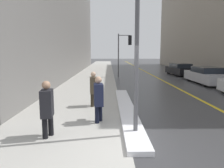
% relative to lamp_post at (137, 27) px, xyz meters
% --- Properties ---
extents(ground_plane, '(160.00, 160.00, 0.00)m').
position_rel_lamp_post_xyz_m(ground_plane, '(-0.22, -1.13, -2.99)').
color(ground_plane, '#38383A').
extents(sidewalk_slab, '(4.00, 80.00, 0.01)m').
position_rel_lamp_post_xyz_m(sidewalk_slab, '(-2.22, 13.87, -2.98)').
color(sidewalk_slab, '#B2AFA8').
rests_on(sidewalk_slab, ground).
extents(road_centre_stripe, '(0.16, 80.00, 0.00)m').
position_rel_lamp_post_xyz_m(road_centre_stripe, '(3.78, 13.87, -2.98)').
color(road_centre_stripe, gold).
rests_on(road_centre_stripe, ground).
extents(snow_bank_curb, '(0.62, 8.07, 0.13)m').
position_rel_lamp_post_xyz_m(snow_bank_curb, '(-0.04, 2.69, -2.92)').
color(snow_bank_curb, white).
rests_on(snow_bank_curb, ground).
extents(building_facade_right, '(6.00, 36.00, 14.67)m').
position_rel_lamp_post_xyz_m(building_facade_right, '(12.78, 20.87, 4.35)').
color(building_facade_right, gray).
rests_on(building_facade_right, ground).
extents(lamp_post, '(0.28, 0.28, 5.00)m').
position_rel_lamp_post_xyz_m(lamp_post, '(0.00, 0.00, 0.00)').
color(lamp_post, '#515156').
rests_on(lamp_post, ground).
extents(traffic_light_near, '(1.31, 0.37, 4.09)m').
position_rel_lamp_post_xyz_m(traffic_light_near, '(0.82, 15.05, -0.03)').
color(traffic_light_near, '#515156').
rests_on(traffic_light_near, ground).
extents(pedestrian_in_glasses, '(0.35, 0.54, 1.57)m').
position_rel_lamp_post_xyz_m(pedestrian_in_glasses, '(-2.43, -0.13, -2.11)').
color(pedestrian_in_glasses, black).
rests_on(pedestrian_in_glasses, ground).
extents(pedestrian_with_shoulder_bag, '(0.35, 0.73, 1.55)m').
position_rel_lamp_post_xyz_m(pedestrian_with_shoulder_bag, '(-1.09, 1.16, -2.13)').
color(pedestrian_with_shoulder_bag, black).
rests_on(pedestrian_with_shoulder_bag, ground).
extents(pedestrian_nearside, '(0.34, 0.52, 1.52)m').
position_rel_lamp_post_xyz_m(pedestrian_nearside, '(-1.42, 3.37, -2.14)').
color(pedestrian_nearside, '#2A241B').
rests_on(pedestrian_nearside, ground).
extents(parked_car_silver, '(1.80, 4.84, 1.26)m').
position_rel_lamp_post_xyz_m(parked_car_silver, '(6.66, 10.39, -2.38)').
color(parked_car_silver, '#B2B2B7').
rests_on(parked_car_silver, ground).
extents(parked_car_black, '(2.07, 4.27, 1.22)m').
position_rel_lamp_post_xyz_m(parked_car_black, '(6.66, 16.61, -2.40)').
color(parked_car_black, black).
rests_on(parked_car_black, ground).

